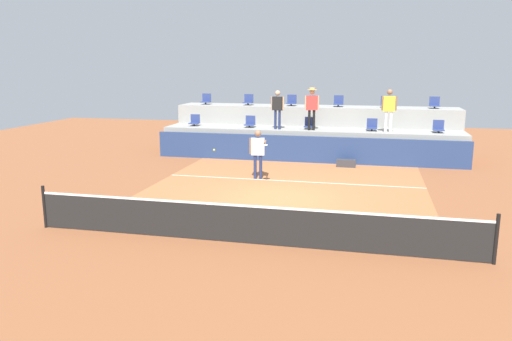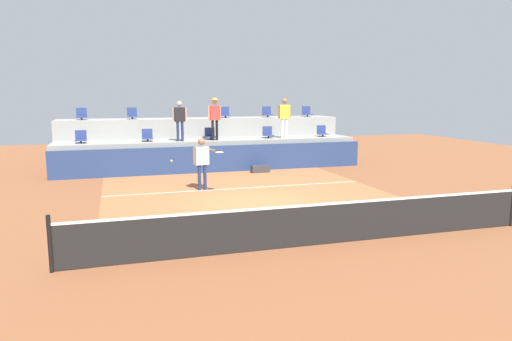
# 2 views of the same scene
# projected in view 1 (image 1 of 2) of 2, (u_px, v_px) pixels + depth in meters

# --- Properties ---
(ground_plane) EXTENTS (40.00, 40.00, 0.00)m
(ground_plane) POSITION_uv_depth(u_px,v_px,m) (279.00, 199.00, 15.15)
(ground_plane) COLOR brown
(court_inner_paint) EXTENTS (9.00, 10.00, 0.01)m
(court_inner_paint) POSITION_uv_depth(u_px,v_px,m) (285.00, 191.00, 16.10)
(court_inner_paint) COLOR #A36038
(court_inner_paint) RESTS_ON ground_plane
(court_service_line) EXTENTS (9.00, 0.06, 0.00)m
(court_service_line) POSITION_uv_depth(u_px,v_px,m) (292.00, 181.00, 17.44)
(court_service_line) COLOR silver
(court_service_line) RESTS_ON ground_plane
(tennis_net) EXTENTS (10.48, 0.08, 1.07)m
(tennis_net) POSITION_uv_depth(u_px,v_px,m) (247.00, 223.00, 11.24)
(tennis_net) COLOR black
(tennis_net) RESTS_ON ground_plane
(sponsor_backboard) EXTENTS (13.00, 0.16, 1.10)m
(sponsor_backboard) POSITION_uv_depth(u_px,v_px,m) (306.00, 149.00, 20.75)
(sponsor_backboard) COLOR navy
(sponsor_backboard) RESTS_ON ground_plane
(seating_tier_lower) EXTENTS (13.00, 1.80, 1.25)m
(seating_tier_lower) POSITION_uv_depth(u_px,v_px,m) (310.00, 143.00, 21.98)
(seating_tier_lower) COLOR gray
(seating_tier_lower) RESTS_ON ground_plane
(seating_tier_upper) EXTENTS (13.00, 1.80, 2.10)m
(seating_tier_upper) POSITION_uv_depth(u_px,v_px,m) (315.00, 128.00, 23.60)
(seating_tier_upper) COLOR gray
(seating_tier_upper) RESTS_ON ground_plane
(stadium_chair_lower_far_left) EXTENTS (0.44, 0.40, 0.52)m
(stadium_chair_lower_far_left) POSITION_uv_depth(u_px,v_px,m) (195.00, 121.00, 22.92)
(stadium_chair_lower_far_left) COLOR #2D2D33
(stadium_chair_lower_far_left) RESTS_ON seating_tier_lower
(stadium_chair_lower_left) EXTENTS (0.44, 0.40, 0.52)m
(stadium_chair_lower_left) POSITION_uv_depth(u_px,v_px,m) (250.00, 123.00, 22.34)
(stadium_chair_lower_left) COLOR #2D2D33
(stadium_chair_lower_left) RESTS_ON seating_tier_lower
(stadium_chair_lower_center) EXTENTS (0.44, 0.40, 0.52)m
(stadium_chair_lower_center) POSITION_uv_depth(u_px,v_px,m) (310.00, 124.00, 21.74)
(stadium_chair_lower_center) COLOR #2D2D33
(stadium_chair_lower_center) RESTS_ON seating_tier_lower
(stadium_chair_lower_right) EXTENTS (0.44, 0.40, 0.52)m
(stadium_chair_lower_right) POSITION_uv_depth(u_px,v_px,m) (372.00, 126.00, 21.15)
(stadium_chair_lower_right) COLOR #2D2D33
(stadium_chair_lower_right) RESTS_ON seating_tier_lower
(stadium_chair_lower_far_right) EXTENTS (0.44, 0.40, 0.52)m
(stadium_chair_lower_far_right) POSITION_uv_depth(u_px,v_px,m) (439.00, 128.00, 20.55)
(stadium_chair_lower_far_right) COLOR #2D2D33
(stadium_chair_lower_far_right) RESTS_ON seating_tier_lower
(stadium_chair_upper_far_left) EXTENTS (0.44, 0.40, 0.52)m
(stadium_chair_upper_far_left) POSITION_uv_depth(u_px,v_px,m) (206.00, 100.00, 24.47)
(stadium_chair_upper_far_left) COLOR #2D2D33
(stadium_chair_upper_far_left) RESTS_ON seating_tier_upper
(stadium_chair_upper_left) EXTENTS (0.44, 0.40, 0.52)m
(stadium_chair_upper_left) POSITION_uv_depth(u_px,v_px,m) (248.00, 101.00, 23.99)
(stadium_chair_upper_left) COLOR #2D2D33
(stadium_chair_upper_left) RESTS_ON seating_tier_upper
(stadium_chair_upper_mid_left) EXTENTS (0.44, 0.40, 0.52)m
(stadium_chair_upper_mid_left) POSITION_uv_depth(u_px,v_px,m) (292.00, 101.00, 23.53)
(stadium_chair_upper_mid_left) COLOR #2D2D33
(stadium_chair_upper_mid_left) RESTS_ON seating_tier_upper
(stadium_chair_upper_mid_right) EXTENTS (0.44, 0.40, 0.52)m
(stadium_chair_upper_mid_right) POSITION_uv_depth(u_px,v_px,m) (338.00, 102.00, 23.04)
(stadium_chair_upper_mid_right) COLOR #2D2D33
(stadium_chair_upper_mid_right) RESTS_ON seating_tier_upper
(stadium_chair_upper_right) EXTENTS (0.44, 0.40, 0.52)m
(stadium_chair_upper_right) POSITION_uv_depth(u_px,v_px,m) (386.00, 103.00, 22.57)
(stadium_chair_upper_right) COLOR #2D2D33
(stadium_chair_upper_right) RESTS_ON seating_tier_upper
(stadium_chair_upper_far_right) EXTENTS (0.44, 0.40, 0.52)m
(stadium_chair_upper_far_right) POSITION_uv_depth(u_px,v_px,m) (435.00, 104.00, 22.10)
(stadium_chair_upper_far_right) COLOR #2D2D33
(stadium_chair_upper_far_right) RESTS_ON seating_tier_upper
(tennis_player) EXTENTS (0.87, 1.19, 1.76)m
(tennis_player) POSITION_uv_depth(u_px,v_px,m) (258.00, 149.00, 17.57)
(tennis_player) COLOR navy
(tennis_player) RESTS_ON ground_plane
(spectator_leaning_on_rail) EXTENTS (0.59, 0.26, 1.68)m
(spectator_leaning_on_rail) POSITION_uv_depth(u_px,v_px,m) (278.00, 106.00, 21.51)
(spectator_leaning_on_rail) COLOR navy
(spectator_leaning_on_rail) RESTS_ON seating_tier_lower
(spectator_with_hat) EXTENTS (0.61, 0.51, 1.81)m
(spectator_with_hat) POSITION_uv_depth(u_px,v_px,m) (312.00, 104.00, 21.16)
(spectator_with_hat) COLOR black
(spectator_with_hat) RESTS_ON seating_tier_lower
(spectator_in_grey) EXTENTS (0.61, 0.24, 1.78)m
(spectator_in_grey) POSITION_uv_depth(u_px,v_px,m) (389.00, 106.00, 20.46)
(spectator_in_grey) COLOR white
(spectator_in_grey) RESTS_ON seating_tier_lower
(tennis_ball) EXTENTS (0.07, 0.07, 0.07)m
(tennis_ball) POSITION_uv_depth(u_px,v_px,m) (214.00, 150.00, 16.49)
(tennis_ball) COLOR #CCE033
(equipment_bag) EXTENTS (0.76, 0.28, 0.30)m
(equipment_bag) POSITION_uv_depth(u_px,v_px,m) (346.00, 163.00, 19.87)
(equipment_bag) COLOR #333338
(equipment_bag) RESTS_ON ground_plane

